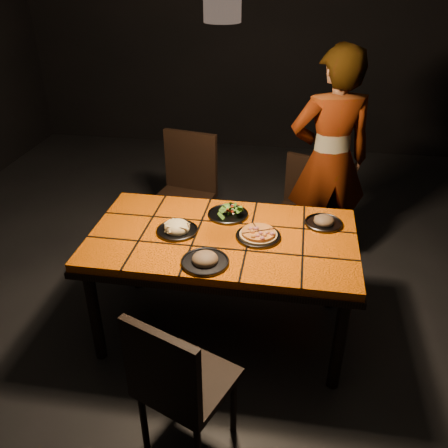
% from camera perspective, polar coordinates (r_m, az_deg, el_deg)
% --- Properties ---
extents(room_shell, '(6.04, 7.04, 3.08)m').
position_cam_1_polar(room_shell, '(2.55, -0.18, 13.23)').
color(room_shell, black).
rests_on(room_shell, ground).
extents(dining_table, '(1.62, 0.92, 0.75)m').
position_cam_1_polar(dining_table, '(2.90, -0.15, -2.65)').
color(dining_table, '#FF6B08').
rests_on(dining_table, ground).
extents(chair_near, '(0.53, 0.53, 0.89)m').
position_cam_1_polar(chair_near, '(2.32, -5.70, -18.36)').
color(chair_near, black).
rests_on(chair_near, ground).
extents(chair_far_left, '(0.53, 0.53, 1.00)m').
position_cam_1_polar(chair_far_left, '(3.88, -4.59, 4.54)').
color(chair_far_left, black).
rests_on(chair_far_left, ground).
extents(chair_far_right, '(0.49, 0.49, 0.85)m').
position_cam_1_polar(chair_far_right, '(3.83, 9.43, 2.50)').
color(chair_far_right, black).
rests_on(chair_far_right, ground).
extents(diner, '(0.71, 0.56, 1.71)m').
position_cam_1_polar(diner, '(3.69, 12.56, 7.39)').
color(diner, brown).
rests_on(diner, ground).
extents(pendant_lamp, '(0.18, 0.18, 1.06)m').
position_cam_1_polar(pendant_lamp, '(2.45, -0.20, 24.91)').
color(pendant_lamp, black).
rests_on(pendant_lamp, room_shell).
extents(plate_pizza, '(0.30, 0.30, 0.04)m').
position_cam_1_polar(plate_pizza, '(2.83, 4.15, -1.32)').
color(plate_pizza, '#343439').
rests_on(plate_pizza, dining_table).
extents(plate_pasta, '(0.25, 0.25, 0.08)m').
position_cam_1_polar(plate_pasta, '(2.89, -5.66, -0.56)').
color(plate_pasta, '#343439').
rests_on(plate_pasta, dining_table).
extents(plate_salad, '(0.26, 0.26, 0.07)m').
position_cam_1_polar(plate_salad, '(3.05, 0.48, 1.43)').
color(plate_salad, '#343439').
rests_on(plate_salad, dining_table).
extents(plate_mushroom_a, '(0.27, 0.27, 0.09)m').
position_cam_1_polar(plate_mushroom_a, '(2.60, -2.30, -4.31)').
color(plate_mushroom_a, '#343439').
rests_on(plate_mushroom_a, dining_table).
extents(plate_mushroom_b, '(0.24, 0.24, 0.08)m').
position_cam_1_polar(plate_mushroom_b, '(3.02, 11.92, 0.31)').
color(plate_mushroom_b, '#343439').
rests_on(plate_mushroom_b, dining_table).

